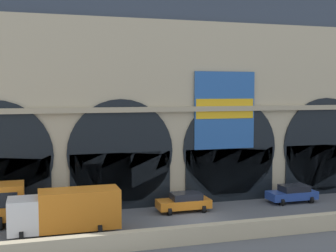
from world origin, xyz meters
TOP-DOWN VIEW (x-y plane):
  - ground_plane at (0.00, 0.00)m, footprint 200.00×200.00m
  - quay_parapet_wall at (0.00, -4.94)m, footprint 90.00×0.70m
  - station_building at (0.02, 7.45)m, footprint 51.53×5.28m
  - box_truck_midwest at (-9.90, -0.70)m, footprint 7.50×2.91m
  - car_center at (-0.14, 2.73)m, footprint 4.40×2.22m
  - car_mideast at (10.10, 2.87)m, footprint 4.40×2.22m

SIDE VIEW (x-z plane):
  - ground_plane at x=0.00m, z-range 0.00..0.00m
  - quay_parapet_wall at x=0.00m, z-range 0.00..1.18m
  - car_center at x=-0.14m, z-range 0.03..1.58m
  - car_mideast at x=10.10m, z-range 0.03..1.58m
  - box_truck_midwest at x=-9.90m, z-range 0.14..3.26m
  - station_building at x=0.02m, z-range -0.36..20.51m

